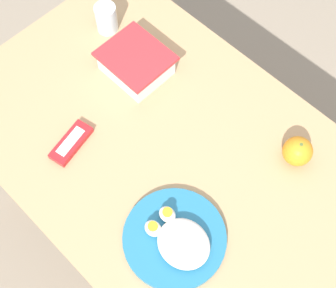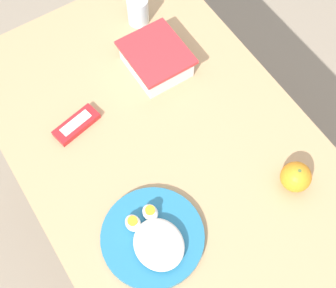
{
  "view_description": "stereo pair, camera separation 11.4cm",
  "coord_description": "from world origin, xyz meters",
  "px_view_note": "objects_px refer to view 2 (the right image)",
  "views": [
    {
      "loc": [
        0.39,
        -0.38,
        1.78
      ],
      "look_at": [
        0.02,
        -0.0,
        0.73
      ],
      "focal_mm": 50.0,
      "sensor_mm": 36.0,
      "label": 1
    },
    {
      "loc": [
        0.46,
        -0.29,
        1.78
      ],
      "look_at": [
        0.02,
        -0.0,
        0.73
      ],
      "focal_mm": 50.0,
      "sensor_mm": 36.0,
      "label": 2
    }
  ],
  "objects_px": {
    "food_container": "(156,60)",
    "drinking_glass": "(138,11)",
    "rice_plate": "(154,238)",
    "orange_fruit": "(296,177)",
    "candy_bar": "(76,125)"
  },
  "relations": [
    {
      "from": "food_container",
      "to": "candy_bar",
      "type": "height_order",
      "value": "food_container"
    },
    {
      "from": "food_container",
      "to": "drinking_glass",
      "type": "relative_size",
      "value": 2.1
    },
    {
      "from": "candy_bar",
      "to": "rice_plate",
      "type": "bearing_deg",
      "value": 1.49
    },
    {
      "from": "orange_fruit",
      "to": "candy_bar",
      "type": "height_order",
      "value": "orange_fruit"
    },
    {
      "from": "food_container",
      "to": "candy_bar",
      "type": "xyz_separation_m",
      "value": [
        0.05,
        -0.28,
        -0.02
      ]
    },
    {
      "from": "food_container",
      "to": "orange_fruit",
      "type": "relative_size",
      "value": 2.38
    },
    {
      "from": "rice_plate",
      "to": "drinking_glass",
      "type": "distance_m",
      "value": 0.67
    },
    {
      "from": "food_container",
      "to": "candy_bar",
      "type": "relative_size",
      "value": 1.35
    },
    {
      "from": "candy_bar",
      "to": "drinking_glass",
      "type": "bearing_deg",
      "value": 124.21
    },
    {
      "from": "orange_fruit",
      "to": "drinking_glass",
      "type": "height_order",
      "value": "drinking_glass"
    },
    {
      "from": "rice_plate",
      "to": "candy_bar",
      "type": "xyz_separation_m",
      "value": [
        -0.37,
        -0.01,
        -0.01
      ]
    },
    {
      "from": "food_container",
      "to": "rice_plate",
      "type": "distance_m",
      "value": 0.5
    },
    {
      "from": "food_container",
      "to": "rice_plate",
      "type": "xyz_separation_m",
      "value": [
        0.42,
        -0.27,
        -0.01
      ]
    },
    {
      "from": "candy_bar",
      "to": "drinking_glass",
      "type": "xyz_separation_m",
      "value": [
        -0.22,
        0.32,
        0.03
      ]
    },
    {
      "from": "rice_plate",
      "to": "orange_fruit",
      "type": "bearing_deg",
      "value": 80.33
    }
  ]
}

